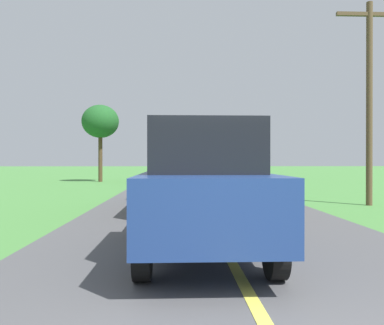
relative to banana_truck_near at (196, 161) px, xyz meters
The scene contains 6 objects.
banana_truck_near is the anchor object (origin of this frame).
banana_truck_far 14.05m from the banana_truck_near, 90.33° to the left, with size 2.38×5.81×2.80m.
utility_pole_roadside 6.11m from the banana_truck_near, ahead, with size 2.19×0.20×6.67m.
roadside_tree_near_left 15.96m from the banana_truck_near, 112.23° to the left, with size 2.55×2.55×5.36m.
roadside_tree_mid_right 19.04m from the banana_truck_near, 73.46° to the left, with size 2.63×2.63×4.49m.
following_car 6.50m from the banana_truck_near, 91.84° to the right, with size 1.74×4.10×1.92m.
Camera 1 is at (-0.74, -1.64, 1.46)m, focal length 35.48 mm.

